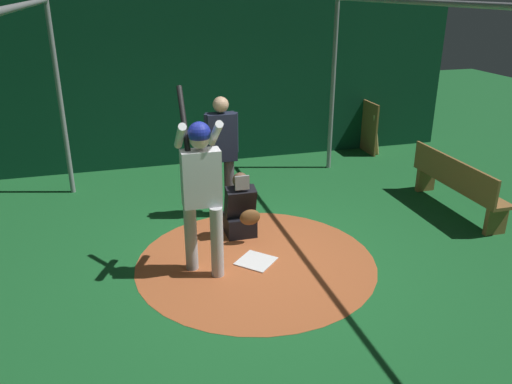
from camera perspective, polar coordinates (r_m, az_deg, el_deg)
name	(u,v)px	position (r m, az deg, el deg)	size (l,w,h in m)	color
ground_plane	(256,262)	(6.51, 0.00, -7.78)	(26.42, 26.42, 0.00)	#195B28
dirt_circle	(256,262)	(6.51, 0.00, -7.75)	(3.01, 3.01, 0.01)	#AD562D
home_plate	(256,261)	(6.51, 0.00, -7.69)	(0.42, 0.42, 0.01)	white
batter	(201,183)	(5.85, -6.14, 0.96)	(0.68, 0.49, 2.19)	#BCBCC0
catcher	(241,211)	(7.02, -1.69, -2.17)	(0.58, 0.40, 0.93)	black
umpire	(222,150)	(7.45, -3.82, 4.63)	(0.23, 0.49, 1.80)	#4C4C51
back_wall	(194,63)	(9.85, -6.86, 14.04)	(0.22, 10.42, 3.78)	#0C3D26
cage_frame	(256,88)	(5.75, 0.00, 11.53)	(6.32, 4.73, 3.08)	gray
bat_rack	(367,127)	(11.01, 12.20, 7.05)	(0.94, 0.20, 1.05)	olive
bench	(456,183)	(8.35, 21.40, 0.93)	(1.96, 0.36, 0.85)	olive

